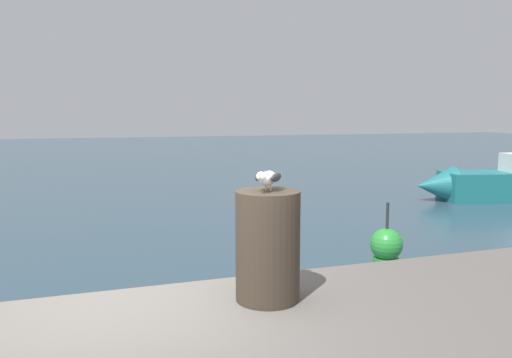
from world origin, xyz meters
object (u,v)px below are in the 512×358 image
boat_teal (499,183)px  channel_buoy (386,251)px  mooring_post (268,246)px  seagull (268,178)px

boat_teal → channel_buoy: (-7.97, -5.66, -0.09)m
mooring_post → boat_teal: (11.69, 9.86, -1.38)m
mooring_post → seagull: 0.47m
mooring_post → seagull: seagull is taller
mooring_post → seagull: size_ratio=2.26×
channel_buoy → boat_teal: bearing=35.4°
seagull → boat_teal: size_ratio=0.06×
mooring_post → boat_teal: boat_teal is taller
mooring_post → boat_teal: 15.35m
mooring_post → channel_buoy: mooring_post is taller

